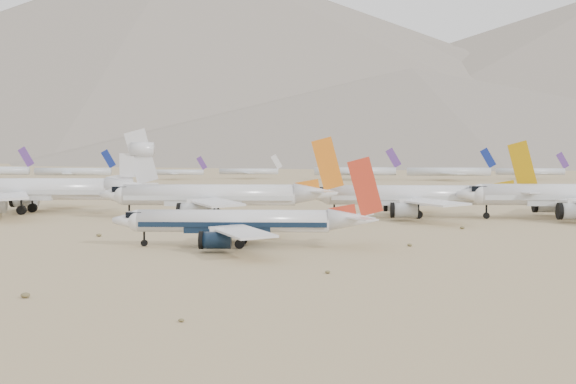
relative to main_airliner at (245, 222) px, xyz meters
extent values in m
plane|color=#978157|center=(2.46, -0.08, -4.04)|extent=(7000.00, 7000.00, 0.00)
cylinder|color=silver|center=(-1.88, 0.00, 0.18)|extent=(31.05, 3.67, 3.67)
cube|color=#0E1D32|center=(-1.88, 0.00, -0.28)|extent=(30.42, 3.72, 0.83)
sphere|color=silver|center=(-17.40, 0.00, 0.18)|extent=(3.67, 3.67, 3.67)
cube|color=black|center=(-17.95, 0.00, 1.19)|extent=(2.57, 2.39, 0.92)
cone|color=silver|center=(17.31, 0.00, 0.46)|extent=(7.76, 3.67, 3.67)
cube|color=silver|center=(0.52, -10.89, -0.46)|extent=(11.99, 18.89, 0.57)
cube|color=silver|center=(18.82, -3.57, 0.91)|extent=(4.93, 6.44, 0.22)
cylinder|color=#0E1D32|center=(-3.61, -7.63, -2.12)|extent=(4.31, 2.64, 2.64)
cube|color=silver|center=(0.52, 10.89, -0.46)|extent=(11.99, 18.89, 0.57)
cube|color=silver|center=(18.82, 3.57, 0.91)|extent=(4.93, 6.44, 0.22)
cylinder|color=#0E1D32|center=(-3.61, 7.63, -2.12)|extent=(4.31, 2.64, 2.64)
cube|color=red|center=(19.46, 0.00, 5.81)|extent=(5.88, 0.29, 9.69)
cylinder|color=black|center=(-16.49, 0.00, -3.49)|extent=(1.10, 0.46, 1.10)
cylinder|color=black|center=(-0.59, -2.57, -3.27)|extent=(1.54, 0.92, 1.54)
cylinder|color=black|center=(-0.59, 2.57, -3.27)|extent=(1.54, 0.92, 1.54)
cylinder|color=silver|center=(69.20, 55.05, 1.56)|extent=(40.19, 4.87, 4.87)
cube|color=silver|center=(69.20, 55.05, 0.95)|extent=(39.38, 4.94, 1.10)
sphere|color=silver|center=(49.11, 55.05, 1.56)|extent=(4.87, 4.87, 4.87)
cube|color=black|center=(48.38, 55.05, 2.90)|extent=(3.41, 3.17, 1.22)
cylinder|color=silver|center=(66.97, 45.11, -1.49)|extent=(5.58, 3.51, 3.51)
cube|color=silver|center=(72.31, 69.21, 0.71)|extent=(15.52, 24.46, 0.75)
cylinder|color=silver|center=(66.97, 64.99, -1.49)|extent=(5.58, 3.51, 3.51)
cylinder|color=black|center=(50.33, 55.05, -3.31)|extent=(1.46, 0.61, 1.46)
cylinder|color=black|center=(70.88, 58.46, -3.02)|extent=(2.05, 1.22, 2.05)
cylinder|color=silver|center=(33.28, 58.14, 1.22)|extent=(37.63, 4.57, 4.57)
cube|color=silver|center=(33.28, 58.14, 0.65)|extent=(36.87, 4.64, 1.03)
sphere|color=silver|center=(14.47, 58.14, 1.22)|extent=(4.57, 4.57, 4.57)
cube|color=black|center=(13.78, 58.14, 2.48)|extent=(3.20, 2.97, 1.14)
cone|color=silver|center=(56.54, 58.14, 1.56)|extent=(9.41, 4.57, 4.57)
cube|color=silver|center=(36.19, 44.88, 0.42)|extent=(14.53, 22.90, 0.71)
cube|color=silver|center=(58.37, 53.80, 2.13)|extent=(5.97, 7.81, 0.27)
cylinder|color=silver|center=(31.19, 48.83, -1.64)|extent=(5.23, 3.29, 3.29)
cube|color=silver|center=(36.19, 71.40, 0.42)|extent=(14.53, 22.90, 0.71)
cube|color=silver|center=(58.37, 62.49, 2.13)|extent=(5.97, 7.81, 0.27)
cylinder|color=silver|center=(31.19, 67.45, -1.64)|extent=(5.23, 3.29, 3.29)
cube|color=#B68309|center=(59.15, 58.14, 8.08)|extent=(7.13, 0.37, 11.75)
cylinder|color=black|center=(15.61, 58.14, -3.35)|extent=(1.37, 0.57, 1.37)
cylinder|color=black|center=(34.85, 54.94, -3.08)|extent=(1.92, 1.14, 1.92)
cylinder|color=black|center=(34.85, 61.34, -3.08)|extent=(1.92, 1.14, 1.92)
cylinder|color=silver|center=(-13.01, 52.26, 1.47)|extent=(39.24, 4.80, 4.80)
cube|color=silver|center=(-13.01, 52.26, 0.88)|extent=(38.45, 4.87, 1.08)
sphere|color=silver|center=(-32.63, 52.26, 1.47)|extent=(4.80, 4.80, 4.80)
cube|color=black|center=(-33.35, 52.26, 2.79)|extent=(3.36, 3.12, 1.20)
cone|color=silver|center=(11.24, 52.26, 1.83)|extent=(9.81, 4.80, 4.80)
cube|color=silver|center=(-9.98, 38.42, 0.64)|extent=(15.15, 23.88, 0.74)
cube|color=silver|center=(13.15, 47.73, 2.43)|extent=(6.23, 8.14, 0.29)
cylinder|color=silver|center=(-15.19, 42.54, -1.53)|extent=(5.45, 3.45, 3.45)
cube|color=silver|center=(-9.98, 66.10, 0.64)|extent=(15.15, 23.88, 0.74)
cube|color=silver|center=(13.15, 56.79, 2.43)|extent=(6.23, 8.14, 0.29)
cylinder|color=silver|center=(-15.19, 61.98, -1.53)|extent=(5.45, 3.45, 3.45)
cube|color=orange|center=(13.96, 52.26, 8.64)|extent=(7.44, 0.38, 12.25)
cylinder|color=black|center=(-31.43, 52.26, -3.32)|extent=(1.44, 0.60, 1.44)
cylinder|color=black|center=(-11.38, 48.90, -3.03)|extent=(2.01, 1.20, 2.01)
cylinder|color=black|center=(-11.38, 55.62, -3.03)|extent=(2.01, 1.20, 2.01)
cylinder|color=silver|center=(-62.21, 66.28, 2.07)|extent=(44.38, 5.31, 5.31)
cube|color=silver|center=(-62.21, 66.28, 1.41)|extent=(43.49, 5.39, 1.20)
cone|color=silver|center=(-34.78, 66.28, 2.47)|extent=(11.10, 5.31, 5.31)
cube|color=silver|center=(-58.78, 50.68, 1.14)|extent=(17.14, 27.01, 0.83)
cube|color=silver|center=(-32.62, 61.17, 3.13)|extent=(7.04, 9.21, 0.32)
cube|color=silver|center=(-58.78, 81.88, 1.14)|extent=(17.14, 27.01, 0.83)
cube|color=silver|center=(-32.62, 71.39, 3.13)|extent=(7.04, 9.21, 0.32)
cylinder|color=silver|center=(-64.67, 77.22, -1.26)|extent=(6.16, 3.83, 3.83)
cube|color=silver|center=(-31.70, 66.28, 10.14)|extent=(8.41, 0.43, 13.86)
cylinder|color=silver|center=(-31.39, 66.28, 11.85)|extent=(5.55, 3.44, 3.44)
cylinder|color=black|center=(-60.36, 62.56, -2.92)|extent=(2.23, 1.33, 2.23)
cylinder|color=black|center=(-60.36, 70.00, -2.92)|extent=(2.23, 1.33, 2.23)
cube|color=#573185|center=(-145.12, 294.99, 8.07)|extent=(8.94, 0.44, 11.26)
cylinder|color=silver|center=(-117.80, 288.46, 0.36)|extent=(40.45, 4.00, 4.00)
cube|color=navy|center=(-98.76, 288.46, 7.12)|extent=(8.06, 0.40, 10.15)
cube|color=silver|center=(-117.80, 277.99, -0.24)|extent=(10.66, 18.62, 0.40)
cube|color=silver|center=(-117.80, 298.93, -0.24)|extent=(10.66, 18.62, 0.40)
cylinder|color=silver|center=(-64.49, 295.88, -0.17)|extent=(29.82, 2.95, 2.95)
cube|color=#573185|center=(-50.46, 295.88, 4.82)|extent=(5.94, 0.29, 7.48)
cube|color=silver|center=(-64.49, 288.16, -0.61)|extent=(7.86, 13.73, 0.29)
cube|color=silver|center=(-64.49, 303.60, -0.61)|extent=(7.86, 13.73, 0.29)
cylinder|color=silver|center=(-26.48, 308.99, -0.04)|extent=(32.42, 3.20, 3.20)
cube|color=silver|center=(-11.22, 308.99, 5.38)|extent=(6.46, 0.32, 8.13)
cube|color=silver|center=(-26.48, 300.60, -0.52)|extent=(8.54, 14.92, 0.32)
cube|color=silver|center=(-26.48, 317.38, -0.52)|extent=(8.54, 14.92, 0.32)
cylinder|color=silver|center=(31.01, 294.66, 0.48)|extent=(42.93, 4.24, 4.24)
cube|color=#573185|center=(51.21, 294.66, 7.65)|extent=(8.55, 0.42, 10.77)
cube|color=silver|center=(31.01, 283.55, -0.16)|extent=(11.31, 19.76, 0.42)
cube|color=silver|center=(31.01, 305.77, -0.16)|extent=(11.31, 19.76, 0.42)
cylinder|color=silver|center=(79.30, 289.13, 0.48)|extent=(42.90, 4.24, 4.24)
cube|color=navy|center=(99.49, 289.13, 7.65)|extent=(8.54, 0.42, 10.76)
cube|color=silver|center=(79.30, 278.02, -0.16)|extent=(11.30, 19.75, 0.42)
cube|color=silver|center=(79.30, 300.23, -0.16)|extent=(11.30, 19.75, 0.42)
cylinder|color=silver|center=(125.31, 304.98, 0.15)|extent=(36.28, 3.59, 3.59)
cube|color=#573185|center=(142.39, 304.98, 6.21)|extent=(7.23, 0.36, 9.10)
cube|color=silver|center=(125.31, 295.59, -0.39)|extent=(9.56, 16.70, 0.36)
cube|color=silver|center=(125.31, 314.37, -0.39)|extent=(9.56, 16.70, 0.36)
cone|color=slate|center=(-297.54, 1689.92, 230.96)|extent=(2444.00, 2444.00, 470.00)
cone|color=slate|center=(202.46, 1479.92, 115.96)|extent=(1824.00, 1824.00, 240.00)
cone|color=slate|center=(152.46, 1099.92, 65.96)|extent=(1260.00, 1260.00, 140.00)
ellipsoid|color=brown|center=(-27.94, 14.32, -3.75)|extent=(0.98, 0.98, 0.54)
ellipsoid|color=brown|center=(-0.54, -57.08, -3.87)|extent=(0.56, 0.56, 0.31)
ellipsoid|color=brown|center=(13.16, -27.78, -3.83)|extent=(0.70, 0.70, 0.39)
ellipsoid|color=brown|center=(26.86, 1.52, -3.79)|extent=(0.84, 0.84, 0.46)
ellipsoid|color=brown|center=(40.56, 30.82, -3.75)|extent=(0.98, 0.98, 0.54)
ellipsoid|color=brown|center=(-19.16, -45.87, -3.74)|extent=(1.01, 1.01, 0.55)
camera|label=1|loc=(12.03, -129.15, 11.68)|focal=50.00mm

